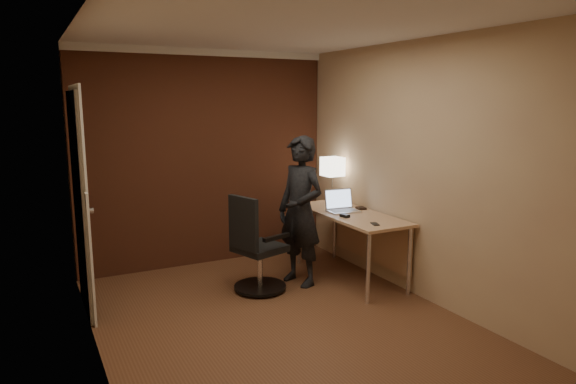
# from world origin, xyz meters

# --- Properties ---
(room) EXTENTS (4.00, 4.00, 4.00)m
(room) POSITION_xyz_m (-0.27, 1.54, 1.37)
(room) COLOR brown
(room) RESTS_ON ground
(desk) EXTENTS (0.60, 1.50, 0.73)m
(desk) POSITION_xyz_m (1.25, 0.70, 0.60)
(desk) COLOR tan
(desk) RESTS_ON ground
(desk_lamp) EXTENTS (0.22, 0.22, 0.54)m
(desk_lamp) POSITION_xyz_m (1.33, 1.30, 1.15)
(desk_lamp) COLOR silver
(desk_lamp) RESTS_ON desk
(laptop) EXTENTS (0.35, 0.29, 0.23)m
(laptop) POSITION_xyz_m (1.15, 0.83, 0.79)
(laptop) COLOR silver
(laptop) RESTS_ON desk
(mouse) EXTENTS (0.08, 0.11, 0.03)m
(mouse) POSITION_xyz_m (1.01, 0.55, 0.75)
(mouse) COLOR black
(mouse) RESTS_ON desk
(phone) EXTENTS (0.09, 0.13, 0.01)m
(phone) POSITION_xyz_m (1.10, 0.15, 0.73)
(phone) COLOR black
(phone) RESTS_ON desk
(wallet) EXTENTS (0.11, 0.12, 0.02)m
(wallet) POSITION_xyz_m (1.40, 0.80, 0.74)
(wallet) COLOR black
(wallet) RESTS_ON desk
(office_chair) EXTENTS (0.56, 0.61, 0.98)m
(office_chair) POSITION_xyz_m (0.09, 0.78, 0.43)
(office_chair) COLOR black
(office_chair) RESTS_ON ground
(person) EXTENTS (0.53, 0.66, 1.57)m
(person) POSITION_xyz_m (0.62, 0.80, 0.78)
(person) COLOR black
(person) RESTS_ON ground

